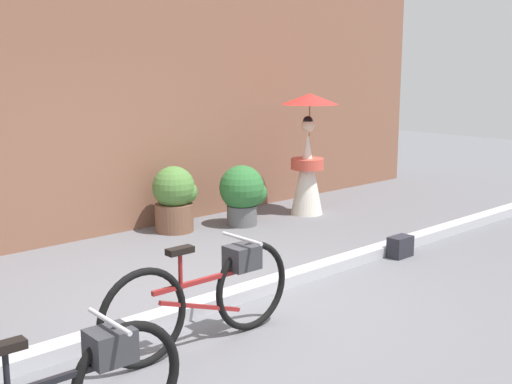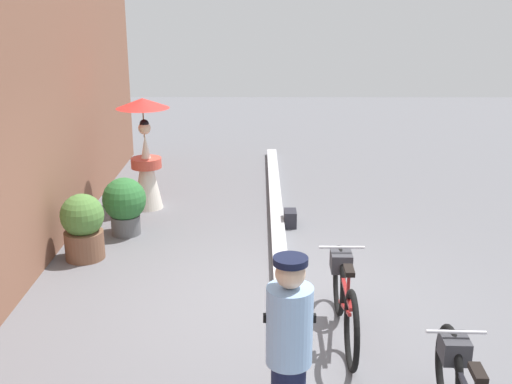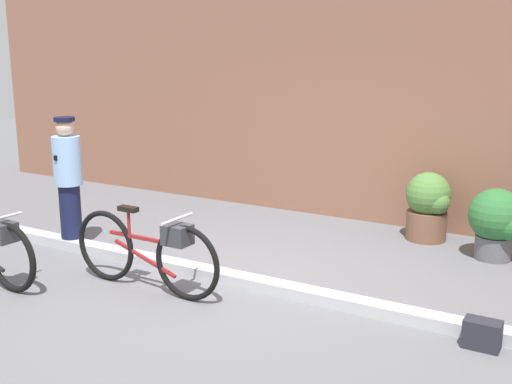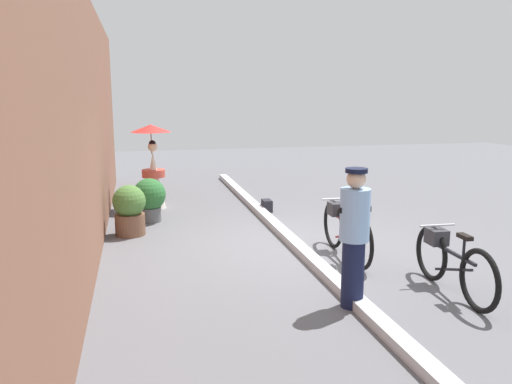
{
  "view_description": "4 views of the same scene",
  "coord_description": "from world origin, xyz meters",
  "px_view_note": "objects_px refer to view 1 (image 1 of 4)",
  "views": [
    {
      "loc": [
        -3.81,
        -4.55,
        2.24
      ],
      "look_at": [
        0.64,
        0.26,
        0.96
      ],
      "focal_mm": 46.48,
      "sensor_mm": 36.0,
      "label": 1
    },
    {
      "loc": [
        -6.54,
        0.28,
        3.39
      ],
      "look_at": [
        0.29,
        0.31,
        1.24
      ],
      "focal_mm": 44.71,
      "sensor_mm": 36.0,
      "label": 2
    },
    {
      "loc": [
        3.32,
        -5.31,
        2.46
      ],
      "look_at": [
        0.06,
        0.31,
        0.95
      ],
      "focal_mm": 44.07,
      "sensor_mm": 36.0,
      "label": 3
    },
    {
      "loc": [
        -7.67,
        2.42,
        2.44
      ],
      "look_at": [
        0.5,
        0.51,
        0.83
      ],
      "focal_mm": 35.94,
      "sensor_mm": 36.0,
      "label": 4
    }
  ],
  "objects_px": {
    "person_with_parasol": "(308,153)",
    "backpack_on_pavement": "(401,246)",
    "potted_plant_by_door": "(243,192)",
    "bicycle_far_side": "(207,293)",
    "potted_plant_small": "(175,197)"
  },
  "relations": [
    {
      "from": "potted_plant_by_door",
      "to": "potted_plant_small",
      "type": "xyz_separation_m",
      "value": [
        -0.9,
        0.37,
        -0.0
      ]
    },
    {
      "from": "bicycle_far_side",
      "to": "backpack_on_pavement",
      "type": "height_order",
      "value": "bicycle_far_side"
    },
    {
      "from": "backpack_on_pavement",
      "to": "person_with_parasol",
      "type": "bearing_deg",
      "value": 69.29
    },
    {
      "from": "person_with_parasol",
      "to": "bicycle_far_side",
      "type": "bearing_deg",
      "value": -146.56
    },
    {
      "from": "bicycle_far_side",
      "to": "potted_plant_by_door",
      "type": "xyz_separation_m",
      "value": [
        2.89,
        2.81,
        0.03
      ]
    },
    {
      "from": "bicycle_far_side",
      "to": "backpack_on_pavement",
      "type": "bearing_deg",
      "value": 6.92
    },
    {
      "from": "bicycle_far_side",
      "to": "potted_plant_by_door",
      "type": "distance_m",
      "value": 4.03
    },
    {
      "from": "bicycle_far_side",
      "to": "potted_plant_by_door",
      "type": "height_order",
      "value": "bicycle_far_side"
    },
    {
      "from": "potted_plant_by_door",
      "to": "backpack_on_pavement",
      "type": "bearing_deg",
      "value": -82.53
    },
    {
      "from": "potted_plant_by_door",
      "to": "backpack_on_pavement",
      "type": "height_order",
      "value": "potted_plant_by_door"
    },
    {
      "from": "potted_plant_by_door",
      "to": "potted_plant_small",
      "type": "bearing_deg",
      "value": 157.68
    },
    {
      "from": "person_with_parasol",
      "to": "backpack_on_pavement",
      "type": "relative_size",
      "value": 5.99
    },
    {
      "from": "bicycle_far_side",
      "to": "potted_plant_by_door",
      "type": "relative_size",
      "value": 2.18
    },
    {
      "from": "potted_plant_small",
      "to": "person_with_parasol",
      "type": "bearing_deg",
      "value": -13.0
    },
    {
      "from": "potted_plant_small",
      "to": "backpack_on_pavement",
      "type": "distance_m",
      "value": 3.06
    }
  ]
}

